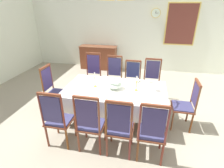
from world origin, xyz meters
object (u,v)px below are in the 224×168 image
at_px(chair_head_east, 186,104).
at_px(dining_table, 115,92).
at_px(chair_south_c, 120,127).
at_px(spoon_secondary, 141,81).
at_px(chair_north_d, 152,80).
at_px(chair_south_a, 57,118).
at_px(chair_north_b, 114,77).
at_px(chair_south_d, 152,131).
at_px(sideboard, 99,58).
at_px(candlestick_east, 136,85).
at_px(framed_painting, 181,25).
at_px(chair_north_a, 93,75).
at_px(chair_south_b, 90,122).
at_px(soup_tureen, 115,83).
at_px(chair_north_c, 132,80).
at_px(bowl_near_left, 148,81).
at_px(chair_head_west, 53,89).
at_px(mounted_clock, 156,13).
at_px(spoon_primary, 153,82).
at_px(bowl_far_left, 105,78).
at_px(bowl_near_right, 136,81).
at_px(candlestick_west, 95,81).

bearing_deg(chair_head_east, dining_table, 90.00).
distance_m(chair_south_c, spoon_secondary, 1.50).
height_order(chair_south_c, chair_north_d, chair_north_d).
bearing_deg(chair_south_a, chair_north_b, 73.28).
relative_size(chair_south_d, sideboard, 0.78).
bearing_deg(candlestick_east, framed_painting, 70.26).
bearing_deg(chair_north_a, chair_south_d, 128.86).
relative_size(chair_north_a, chair_south_b, 1.05).
xyz_separation_m(soup_tureen, spoon_secondary, (0.52, 0.48, -0.11)).
distance_m(chair_north_c, bowl_near_left, 0.69).
bearing_deg(chair_north_b, chair_north_a, -0.27).
distance_m(chair_north_a, framed_painting, 3.64).
bearing_deg(chair_north_a, chair_north_b, 179.73).
bearing_deg(chair_north_a, framed_painting, -136.01).
bearing_deg(chair_south_b, sideboard, 104.24).
height_order(chair_head_east, sideboard, chair_head_east).
distance_m(chair_south_b, chair_head_east, 1.96).
distance_m(chair_south_b, framed_painting, 4.92).
bearing_deg(framed_painting, chair_head_west, -132.57).
xyz_separation_m(chair_south_d, sideboard, (-2.05, 4.13, -0.12)).
xyz_separation_m(chair_north_c, mounted_clock, (0.50, 2.40, 1.55)).
xyz_separation_m(chair_south_c, framed_painting, (1.39, 4.39, 1.17)).
relative_size(dining_table, chair_north_b, 1.84).
xyz_separation_m(candlestick_east, framed_painting, (1.22, 3.40, 0.86)).
bearing_deg(mounted_clock, spoon_primary, -89.50).
bearing_deg(chair_south_d, chair_north_c, 104.37).
xyz_separation_m(chair_north_a, mounted_clock, (1.59, 2.39, 1.50)).
distance_m(chair_south_a, bowl_far_left, 1.55).
bearing_deg(spoon_secondary, framed_painting, 58.07).
xyz_separation_m(chair_head_west, bowl_far_left, (1.11, 0.47, 0.19)).
relative_size(chair_north_b, spoon_primary, 6.59).
height_order(chair_north_b, bowl_far_left, chair_north_b).
height_order(chair_south_d, bowl_near_right, chair_south_d).
xyz_separation_m(chair_north_a, chair_south_b, (0.60, -1.99, -0.02)).
height_order(chair_north_c, chair_head_west, chair_head_west).
bearing_deg(chair_north_c, spoon_primary, 137.41).
distance_m(candlestick_west, bowl_near_right, 0.96).
bearing_deg(candlestick_west, spoon_secondary, 26.63).
height_order(chair_north_a, candlestick_east, chair_north_a).
bearing_deg(mounted_clock, chair_north_d, -89.87).
bearing_deg(bowl_far_left, chair_north_b, 77.61).
height_order(chair_head_west, candlestick_west, chair_head_west).
relative_size(chair_north_b, soup_tureen, 3.63).
bearing_deg(candlestick_east, candlestick_west, 180.00).
bearing_deg(chair_north_c, dining_table, 74.87).
distance_m(candlestick_west, bowl_near_left, 1.22).
height_order(candlestick_east, bowl_near_right, candlestick_east).
distance_m(bowl_far_left, sideboard, 2.85).
relative_size(chair_north_c, bowl_near_left, 6.32).
xyz_separation_m(chair_south_c, bowl_near_right, (0.13, 1.44, 0.20)).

